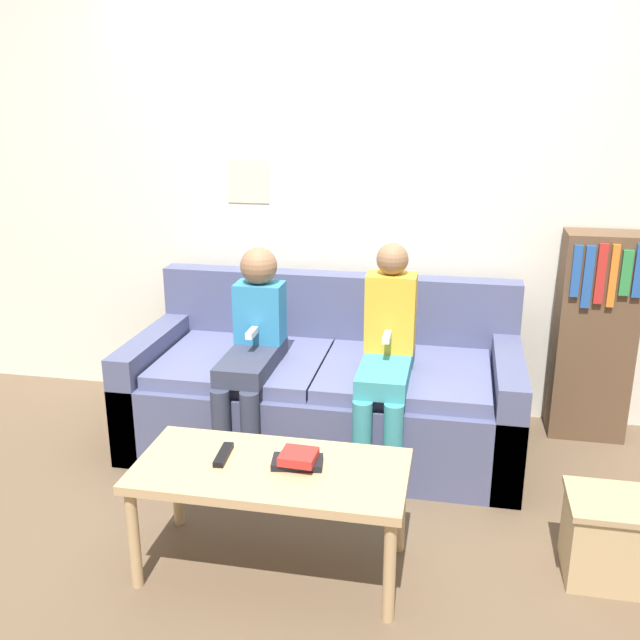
{
  "coord_description": "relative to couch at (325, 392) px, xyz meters",
  "views": [
    {
      "loc": [
        0.65,
        -2.82,
        1.78
      ],
      "look_at": [
        0.0,
        0.44,
        0.72
      ],
      "focal_mm": 40.0,
      "sensor_mm": 36.0,
      "label": 1
    }
  ],
  "objects": [
    {
      "name": "ground_plane",
      "position": [
        0.0,
        -0.57,
        -0.28
      ],
      "size": [
        10.0,
        10.0,
        0.0
      ],
      "primitive_type": "plane",
      "color": "brown"
    },
    {
      "name": "wall_back",
      "position": [
        -0.0,
        0.55,
        1.02
      ],
      "size": [
        8.0,
        0.06,
        2.6
      ],
      "color": "silver",
      "rests_on": "ground_plane"
    },
    {
      "name": "couch",
      "position": [
        0.0,
        0.0,
        0.0
      ],
      "size": [
        1.98,
        0.91,
        0.84
      ],
      "color": "#4C5175",
      "rests_on": "ground_plane"
    },
    {
      "name": "coffee_table",
      "position": [
        0.0,
        -1.09,
        0.11
      ],
      "size": [
        1.03,
        0.5,
        0.44
      ],
      "color": "tan",
      "rests_on": "ground_plane"
    },
    {
      "name": "person_left",
      "position": [
        -0.32,
        -0.21,
        0.32
      ],
      "size": [
        0.24,
        0.61,
        1.05
      ],
      "color": "#33384C",
      "rests_on": "ground_plane"
    },
    {
      "name": "person_right",
      "position": [
        0.34,
        -0.21,
        0.33
      ],
      "size": [
        0.24,
        0.61,
        1.1
      ],
      "color": "teal",
      "rests_on": "ground_plane"
    },
    {
      "name": "tv_remote",
      "position": [
        -0.2,
        -1.06,
        0.17
      ],
      "size": [
        0.05,
        0.17,
        0.02
      ],
      "rotation": [
        0.0,
        0.0,
        0.07
      ],
      "color": "black",
      "rests_on": "coffee_table"
    },
    {
      "name": "book_stack",
      "position": [
        0.1,
        -1.07,
        0.19
      ],
      "size": [
        0.2,
        0.14,
        0.06
      ],
      "color": "black",
      "rests_on": "coffee_table"
    },
    {
      "name": "bookshelf",
      "position": [
        1.37,
        0.37,
        0.28
      ],
      "size": [
        0.39,
        0.26,
        1.11
      ],
      "color": "brown",
      "rests_on": "ground_plane"
    },
    {
      "name": "storage_box",
      "position": [
        1.31,
        -0.89,
        -0.11
      ],
      "size": [
        0.4,
        0.3,
        0.33
      ],
      "color": "tan",
      "rests_on": "ground_plane"
    }
  ]
}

